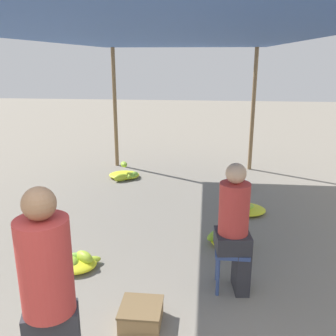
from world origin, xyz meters
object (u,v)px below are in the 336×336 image
Objects in this scene: vendor_seated at (235,226)px; crate_near at (141,315)px; banana_pile_right_0 at (229,237)px; vendor_foreground at (49,299)px; banana_pile_left_1 at (125,175)px; banana_pile_left_0 at (77,262)px; stool at (231,257)px; banana_pile_right_1 at (245,208)px.

vendor_seated is 1.22m from crate_near.
crate_near is at bearing -118.42° from banana_pile_right_0.
vendor_seated is 2.35× the size of banana_pile_right_0.
banana_pile_left_1 is (-0.60, 4.98, -0.75)m from vendor_foreground.
banana_pile_left_0 is 3.30m from banana_pile_left_1.
banana_pile_left_1 is at bearing 117.95° from stool.
vendor_foreground is 2.65× the size of banana_pile_right_1.
stool is 4.00m from banana_pile_left_1.
vendor_foreground reaches higher than vendor_seated.
banana_pile_right_0 is at bearing 61.58° from crate_near.
stool is 1.76m from banana_pile_left_0.
banana_pile_left_0 is 2.75m from banana_pile_right_1.
banana_pile_right_0 is at bearing 61.66° from vendor_foreground.
stool is 1.08m from crate_near.
vendor_seated is (0.02, -0.00, 0.35)m from stool.
vendor_seated is 2.17m from banana_pile_right_1.
vendor_foreground reaches higher than banana_pile_left_0.
vendor_foreground is 5.07m from banana_pile_left_1.
banana_pile_right_1 reaches higher than banana_pile_left_0.
vendor_foreground is 2.75× the size of banana_pile_right_0.
banana_pile_right_1 is (2.06, 1.82, 0.00)m from banana_pile_left_0.
stool reaches higher than banana_pile_right_0.
banana_pile_right_1 is at bearing 74.30° from banana_pile_right_0.
banana_pile_left_1 is 1.71× the size of crate_near.
banana_pile_left_0 is at bearing 104.83° from vendor_foreground.
stool is 0.76× the size of banana_pile_right_1.
crate_near is (-0.83, -0.63, -0.27)m from stool.
banana_pile_right_0 is (1.75, 0.73, 0.03)m from banana_pile_left_0.
vendor_foreground is at bearing -75.17° from banana_pile_left_0.
vendor_foreground reaches higher than banana_pile_right_0.
vendor_seated reaches higher than banana_pile_right_0.
vendor_foreground is 2.97× the size of banana_pile_left_0.
vendor_seated is 3.60× the size of crate_near.
banana_pile_left_1 reaches higher than banana_pile_right_0.
banana_pile_right_1 is at bearing 41.50° from banana_pile_left_0.
stool is 0.85× the size of banana_pile_left_0.
vendor_foreground is at bearing -114.66° from banana_pile_right_1.
banana_pile_left_0 is at bearing -87.40° from banana_pile_left_1.
vendor_foreground is 2.46× the size of banana_pile_left_1.
banana_pile_right_1 is at bearing 80.62° from stool.
banana_pile_right_0 is (0.03, 0.96, -0.27)m from stool.
vendor_seated reaches higher than crate_near.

